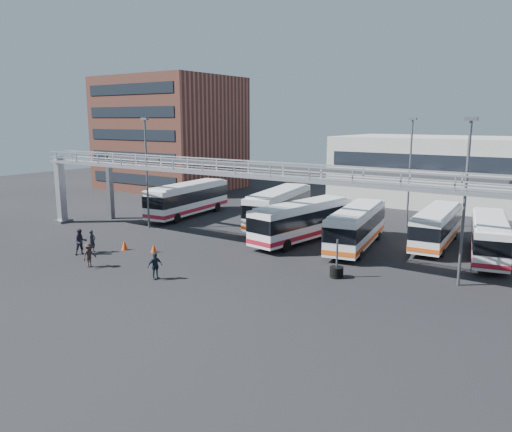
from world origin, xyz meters
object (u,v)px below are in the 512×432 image
Objects in this scene: cone_left at (124,245)px; light_pole_back at (410,167)px; cone_right at (154,248)px; tire_stack at (337,271)px; bus_4 at (302,220)px; pedestrian_b at (81,242)px; bus_3 at (279,206)px; pedestrian_a at (92,241)px; pedestrian_c at (89,255)px; bus_7 at (489,236)px; light_pole_mid at (465,194)px; bus_5 at (356,226)px; bus_6 at (437,225)px; pedestrian_d at (155,266)px; bus_1 at (188,198)px; light_pole_left at (147,167)px.

light_pole_back is at bearing 53.09° from cone_left.
tire_stack is at bearing 8.99° from cone_right.
pedestrian_b is at bearing -123.51° from bus_4.
bus_3 reaches higher than pedestrian_a.
pedestrian_c is (3.06, -2.61, -0.02)m from pedestrian_a.
bus_3 is 18.82m from bus_7.
light_pole_mid reaches higher than bus_3.
bus_5 reaches higher than bus_6.
bus_3 reaches higher than cone_right.
bus_4 reaches higher than pedestrian_d.
bus_5 is 8.19m from tire_stack.
bus_1 reaches higher than bus_7.
bus_6 is (24.99, 1.76, -0.23)m from bus_1.
bus_6 is (-3.79, 9.18, -4.04)m from light_pole_mid.
pedestrian_a reaches higher than cone_left.
light_pole_left is 1.00× the size of light_pole_mid.
bus_5 is at bearing 36.37° from cone_left.
pedestrian_a is (-16.17, -12.74, -0.91)m from bus_5.
tire_stack reaches higher than pedestrian_d.
pedestrian_a is at bearing -126.95° from light_pole_back.
pedestrian_a is at bearing -151.51° from bus_5.
cone_left is (-15.63, -20.81, -5.34)m from light_pole_back.
light_pole_left is 5.84× the size of pedestrian_d.
pedestrian_b is at bearing -74.07° from light_pole_left.
bus_3 is (9.61, 7.72, -3.80)m from light_pole_left.
light_pole_back is 5.17× the size of pedestrian_b.
light_pole_back is 14.40× the size of cone_right.
bus_4 is 1.10× the size of bus_6.
light_pole_mid reaches higher than pedestrian_c.
light_pole_back is 24.59m from cone_right.
light_pole_back is 5.78× the size of pedestrian_a.
bus_1 is 14.67m from cone_right.
pedestrian_c is at bearing -140.25° from bus_5.
light_pole_left reaches higher than bus_1.
light_pole_back is 10.75m from bus_5.
cone_left is at bearing -169.74° from tire_stack.
pedestrian_b is at bearing -159.58° from bus_7.
light_pole_mid is 19.58m from pedestrian_d.
pedestrian_b is 3.28m from cone_left.
bus_1 is 15.61m from bus_4.
light_pole_left reaches higher than bus_4.
light_pole_left is 1.00× the size of bus_6.
bus_5 reaches higher than pedestrian_c.
light_pole_left is 15.45m from bus_4.
cone_right is at bearing -15.41° from pedestrian_c.
pedestrian_a is 18.83m from tire_stack.
pedestrian_a is 8.96m from pedestrian_d.
pedestrian_b is at bearing -122.13° from bus_3.
light_pole_mid is 14.40× the size of cone_right.
bus_1 is 4.61× the size of tire_stack.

